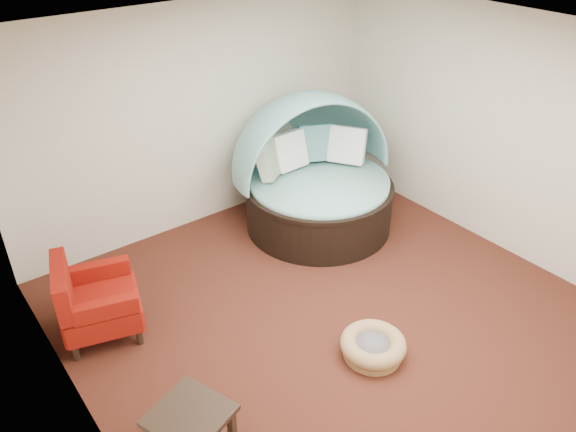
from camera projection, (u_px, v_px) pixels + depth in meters
floor at (330, 312)px, 5.94m from camera, size 5.00×5.00×0.00m
wall_back at (201, 118)px, 6.91m from camera, size 5.00×0.00×5.00m
wall_left at (68, 303)px, 3.91m from camera, size 0.00×5.00×5.00m
wall_right at (497, 133)px, 6.51m from camera, size 0.00×5.00×5.00m
ceiling at (344, 44)px, 4.49m from camera, size 5.00×5.00×0.00m
canopy_daybed at (316, 167)px, 7.09m from camera, size 2.29×2.24×1.73m
pet_basket at (373, 346)px, 5.35m from camera, size 0.77×0.77×0.22m
red_armchair at (94, 301)px, 5.47m from camera, size 0.93×0.93×0.88m
side_table at (191, 430)px, 4.27m from camera, size 0.70×0.70×0.52m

